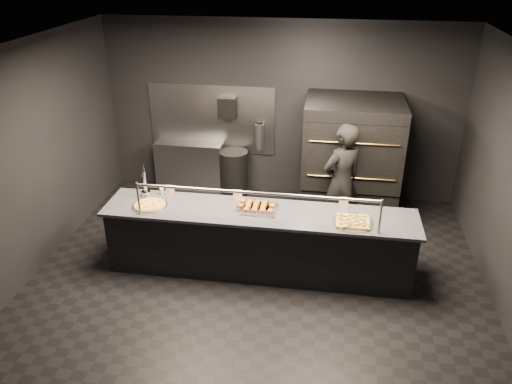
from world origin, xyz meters
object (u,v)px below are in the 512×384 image
(fire_extinguisher, at_px, (259,136))
(service_counter, at_px, (259,241))
(pizza_oven, at_px, (351,158))
(slider_tray_b, at_px, (259,208))
(prep_shelf, at_px, (190,166))
(square_pizza, at_px, (353,222))
(slider_tray_a, at_px, (253,205))
(worker, at_px, (341,182))
(beer_tap, at_px, (145,187))
(trash_bin, at_px, (234,173))
(towel_dispenser, at_px, (227,108))
(round_pizza, at_px, (150,205))

(fire_extinguisher, bearing_deg, service_counter, -81.70)
(pizza_oven, height_order, slider_tray_b, pizza_oven)
(prep_shelf, relative_size, square_pizza, 2.32)
(slider_tray_a, relative_size, square_pizza, 0.89)
(worker, bearing_deg, prep_shelf, -61.88)
(slider_tray_b, bearing_deg, worker, 45.35)
(beer_tap, distance_m, trash_bin, 2.28)
(beer_tap, distance_m, square_pizza, 2.82)
(towel_dispenser, bearing_deg, square_pizza, -50.02)
(slider_tray_b, xyz_separation_m, trash_bin, (-0.78, 2.19, -0.54))
(towel_dispenser, relative_size, worker, 0.19)
(beer_tap, relative_size, worker, 0.28)
(pizza_oven, bearing_deg, towel_dispenser, 166.86)
(trash_bin, bearing_deg, round_pizza, -106.34)
(fire_extinguisher, xyz_separation_m, worker, (1.41, -1.29, -0.16))
(slider_tray_b, distance_m, trash_bin, 2.38)
(pizza_oven, relative_size, slider_tray_b, 3.65)
(beer_tap, xyz_separation_m, worker, (2.66, 0.91, -0.16))
(fire_extinguisher, distance_m, square_pizza, 2.96)
(square_pizza, bearing_deg, slider_tray_b, 172.94)
(service_counter, relative_size, prep_shelf, 3.42)
(service_counter, relative_size, square_pizza, 7.92)
(square_pizza, relative_size, worker, 0.29)
(square_pizza, bearing_deg, worker, 96.55)
(square_pizza, bearing_deg, fire_extinguisher, 121.65)
(slider_tray_a, relative_size, worker, 0.26)
(slider_tray_b, bearing_deg, beer_tap, 174.13)
(round_pizza, bearing_deg, fire_extinguisher, 66.03)
(trash_bin, bearing_deg, square_pizza, -49.74)
(pizza_oven, bearing_deg, square_pizza, -90.01)
(prep_shelf, bearing_deg, slider_tray_a, -55.76)
(prep_shelf, relative_size, towel_dispenser, 3.43)
(service_counter, distance_m, square_pizza, 1.29)
(slider_tray_b, bearing_deg, service_counter, -89.57)
(pizza_oven, xyz_separation_m, worker, (-0.14, -0.79, -0.07))
(round_pizza, height_order, slider_tray_a, slider_tray_a)
(towel_dispenser, xyz_separation_m, slider_tray_a, (0.80, -2.27, -0.60))
(pizza_oven, xyz_separation_m, slider_tray_a, (-1.30, -1.78, -0.02))
(trash_bin, bearing_deg, slider_tray_b, -70.43)
(pizza_oven, relative_size, fire_extinguisher, 3.78)
(slider_tray_a, bearing_deg, trash_bin, 107.84)
(fire_extinguisher, relative_size, slider_tray_a, 1.10)
(service_counter, bearing_deg, pizza_oven, 57.73)
(beer_tap, xyz_separation_m, slider_tray_a, (1.50, -0.08, -0.12))
(pizza_oven, distance_m, fire_extinguisher, 1.63)
(pizza_oven, height_order, square_pizza, pizza_oven)
(prep_shelf, bearing_deg, worker, -24.52)
(prep_shelf, xyz_separation_m, slider_tray_b, (1.60, -2.29, 0.50))
(slider_tray_a, height_order, trash_bin, slider_tray_a)
(towel_dispenser, relative_size, trash_bin, 0.42)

